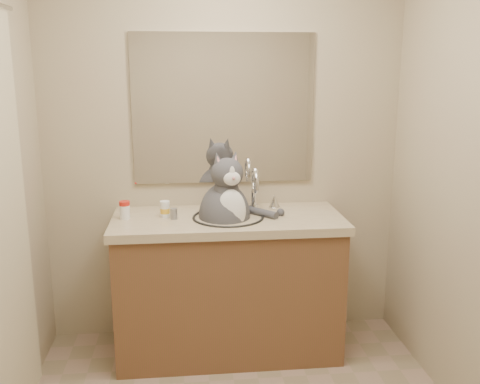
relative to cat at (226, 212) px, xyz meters
name	(u,v)px	position (x,y,z in m)	size (l,w,h in m)	color
room	(248,198)	(0.01, -0.95, 0.32)	(2.22, 2.52, 2.42)	gray
vanity	(228,282)	(0.01, 0.01, -0.44)	(1.34, 0.59, 1.12)	brown
mirror	(224,109)	(0.01, 0.28, 0.57)	(1.10, 0.02, 0.90)	white
cat	(226,212)	(0.00, 0.00, 0.00)	(0.50, 0.40, 0.60)	#46464B
pill_bottle_redcap	(125,210)	(-0.58, 0.03, 0.02)	(0.08, 0.08, 0.10)	white
pill_bottle_orange	(165,209)	(-0.35, 0.04, 0.01)	(0.06, 0.06, 0.10)	white
grey_canister	(174,214)	(-0.30, -0.01, 0.00)	(0.04, 0.04, 0.06)	gray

